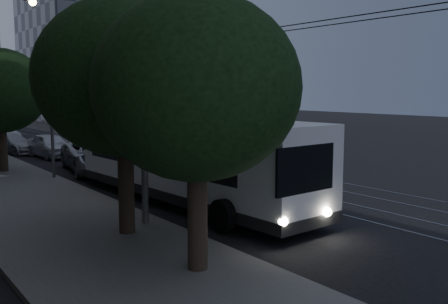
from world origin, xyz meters
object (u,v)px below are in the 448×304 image
Objects in this scene: streetlamp_far at (7,58)px; streetlamp_near at (154,40)px; pickup_silver at (98,155)px; car_white_b at (12,144)px; trolleybus at (185,157)px; car_white_a at (50,145)px; car_white_c at (2,135)px.

streetlamp_near is at bearing -91.30° from streetlamp_far.
streetlamp_far reaches higher than streetlamp_near.
pickup_silver is 10.25m from car_white_b.
trolleybus is 8.57m from pickup_silver.
car_white_a is at bearing 82.44° from streetlamp_near.
pickup_silver reaches higher than car_white_b.
trolleybus is at bearing -91.69° from car_white_c.
car_white_b is (-1.39, 18.65, -1.05)m from trolleybus.
pickup_silver is 1.45× the size of car_white_b.
car_white_c is at bearing 90.05° from car_white_a.
car_white_b is at bearing 109.43° from pickup_silver.
streetlamp_near is at bearing -96.74° from car_white_c.
pickup_silver is at bearing -92.18° from car_white_a.
car_white_a is at bearing 86.82° from trolleybus.
car_white_b is at bearing -100.41° from car_white_c.
pickup_silver is 0.62× the size of streetlamp_far.
pickup_silver is (0.21, 8.53, -0.81)m from trolleybus.
trolleybus is at bearing -107.36° from car_white_b.
car_white_c is at bearing 61.10° from car_white_b.
streetlamp_near reaches higher than car_white_b.
pickup_silver is at bearing -102.64° from car_white_b.
car_white_c is (0.77, 6.02, 0.11)m from car_white_b.
trolleybus is at bearing -93.89° from car_white_a.
streetlamp_far is (-2.09, 8.31, 5.09)m from pickup_silver.
trolleybus is 1.97× the size of pickup_silver.
streetlamp_far is at bearing 114.54° from pickup_silver.
trolleybus reaches higher than car_white_a.
car_white_c is 0.49× the size of streetlamp_near.
car_white_a is at bearing 102.10° from pickup_silver.
car_white_c reaches higher than car_white_a.
car_white_a is 18.25m from streetlamp_near.
streetlamp_near is (-2.52, -10.64, 4.63)m from pickup_silver.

